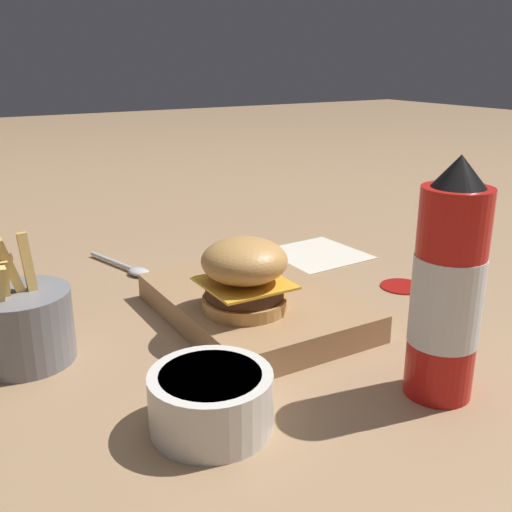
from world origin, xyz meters
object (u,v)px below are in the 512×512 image
at_px(fries_basket, 22,324).
at_px(ketchup_bottle, 447,291).
at_px(serving_board, 256,305).
at_px(side_bowl, 211,399).
at_px(burger, 244,274).
at_px(spoon, 130,268).

bearing_deg(fries_basket, ketchup_bottle, -129.63).
distance_m(serving_board, side_bowl, 0.25).
distance_m(fries_basket, side_bowl, 0.25).
bearing_deg(fries_basket, burger, -106.49).
distance_m(serving_board, fries_basket, 0.28).
bearing_deg(side_bowl, spoon, -9.98).
xyz_separation_m(serving_board, spoon, (0.25, 0.08, -0.01)).
relative_size(serving_board, spoon, 1.92).
bearing_deg(spoon, serving_board, 2.12).
distance_m(fries_basket, spoon, 0.30).
height_order(ketchup_bottle, spoon, ketchup_bottle).
bearing_deg(fries_basket, side_bowl, -151.44).
xyz_separation_m(serving_board, ketchup_bottle, (-0.25, -0.06, 0.09)).
xyz_separation_m(burger, spoon, (0.29, 0.04, -0.07)).
distance_m(burger, ketchup_bottle, 0.24).
height_order(burger, side_bowl, burger).
xyz_separation_m(ketchup_bottle, fries_basket, (0.28, 0.34, -0.07)).
bearing_deg(spoon, ketchup_bottle, 0.30).
bearing_deg(ketchup_bottle, spoon, 16.19).
height_order(serving_board, burger, burger).
height_order(ketchup_bottle, fries_basket, ketchup_bottle).
xyz_separation_m(serving_board, fries_basket, (0.03, 0.28, 0.03)).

